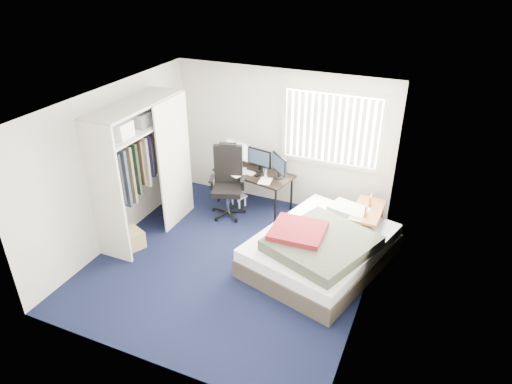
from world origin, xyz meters
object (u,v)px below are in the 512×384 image
object	(u,v)px
nightstand	(367,213)
bed	(320,248)
office_chair	(228,188)
desk	(255,170)

from	to	relation	value
nightstand	bed	world-z (taller)	nightstand
office_chair	bed	xyz separation A→B (m)	(1.96, -0.85, -0.19)
office_chair	desk	bearing A→B (deg)	51.78
desk	bed	world-z (taller)	desk
nightstand	desk	bearing A→B (deg)	169.98
desk	nightstand	distance (m)	2.16
office_chair	nightstand	bearing A→B (deg)	1.24
office_chair	bed	size ratio (longest dim) A/B	0.50
office_chair	bed	distance (m)	2.14
desk	nightstand	xyz separation A→B (m)	(2.12, -0.37, -0.20)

